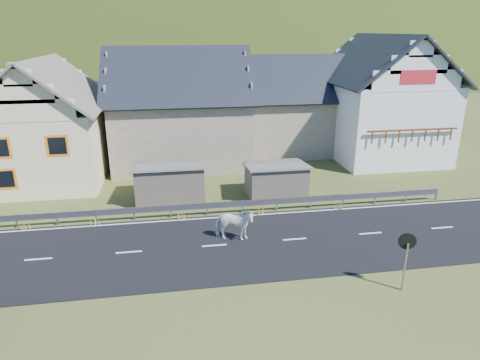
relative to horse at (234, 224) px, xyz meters
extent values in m
plane|color=#3C451B|center=(-1.01, -0.45, -0.89)|extent=(160.00, 160.00, 0.00)
cube|color=black|center=(-1.01, -0.45, -0.87)|extent=(60.00, 7.00, 0.04)
cube|color=silver|center=(-1.01, -0.45, -0.84)|extent=(60.00, 6.60, 0.01)
cube|color=#93969B|center=(-1.01, 3.23, -0.31)|extent=(28.00, 0.08, 0.34)
cube|color=#93969B|center=(-11.01, 3.25, -0.54)|extent=(0.10, 0.06, 0.70)
cube|color=#93969B|center=(-9.01, 3.25, -0.54)|extent=(0.10, 0.06, 0.70)
cube|color=#93969B|center=(-7.01, 3.25, -0.54)|extent=(0.10, 0.06, 0.70)
cube|color=#93969B|center=(-5.01, 3.25, -0.54)|extent=(0.10, 0.06, 0.70)
cube|color=#93969B|center=(-3.01, 3.25, -0.54)|extent=(0.10, 0.06, 0.70)
cube|color=#93969B|center=(-1.01, 3.25, -0.54)|extent=(0.10, 0.06, 0.70)
cube|color=#93969B|center=(0.99, 3.25, -0.54)|extent=(0.10, 0.06, 0.70)
cube|color=#93969B|center=(2.99, 3.25, -0.54)|extent=(0.10, 0.06, 0.70)
cube|color=#93969B|center=(4.99, 3.25, -0.54)|extent=(0.10, 0.06, 0.70)
cube|color=#93969B|center=(6.99, 3.25, -0.54)|extent=(0.10, 0.06, 0.70)
cube|color=#93969B|center=(8.99, 3.25, -0.54)|extent=(0.10, 0.06, 0.70)
cube|color=#93969B|center=(10.99, 3.25, -0.54)|extent=(0.10, 0.06, 0.70)
cube|color=#93969B|center=(12.99, 3.25, -0.54)|extent=(0.10, 0.06, 0.70)
cube|color=#685B4C|center=(-3.01, 6.05, 0.21)|extent=(4.30, 3.30, 2.40)
cube|color=#685B4C|center=(3.49, 5.55, 0.11)|extent=(3.80, 2.90, 2.20)
cube|color=beige|center=(-11.01, 11.55, 1.61)|extent=(7.00, 9.00, 5.00)
cube|color=orange|center=(-9.41, 7.05, 2.51)|extent=(1.30, 0.12, 1.30)
cube|color=orange|center=(-12.61, 7.05, 0.61)|extent=(1.30, 0.12, 1.30)
cube|color=gray|center=(-13.01, 13.05, 5.67)|extent=(0.70, 0.70, 2.40)
cube|color=gray|center=(-2.01, 14.55, 1.61)|extent=(10.00, 9.00, 5.00)
cube|color=gray|center=(7.99, 16.55, 1.41)|extent=(9.00, 8.00, 4.60)
cube|color=white|center=(13.99, 13.55, 2.11)|extent=(8.00, 10.00, 6.00)
cube|color=red|center=(13.99, 8.52, 5.91)|extent=(2.60, 0.06, 0.90)
cube|color=brown|center=(13.99, 8.30, 2.31)|extent=(6.80, 0.12, 0.12)
ellipsoid|color=#283910|center=(3.99, 179.55, -20.89)|extent=(440.00, 280.00, 260.00)
imported|color=white|center=(0.00, 0.00, 0.00)|extent=(1.48, 2.19, 1.69)
cylinder|color=#93969B|center=(6.01, -5.30, 0.15)|extent=(0.08, 0.08, 2.08)
cylinder|color=black|center=(6.01, -5.21, 1.25)|extent=(0.67, 0.25, 0.69)
cylinder|color=white|center=(6.01, -5.17, 1.25)|extent=(0.57, 0.20, 0.58)
camera|label=1|loc=(-2.77, -18.73, 8.97)|focal=32.00mm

